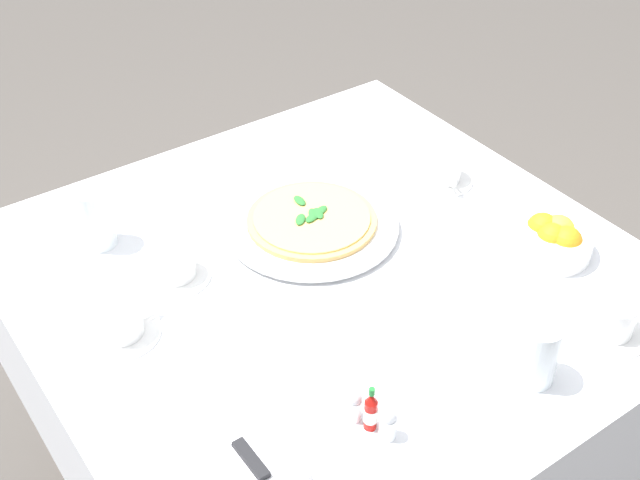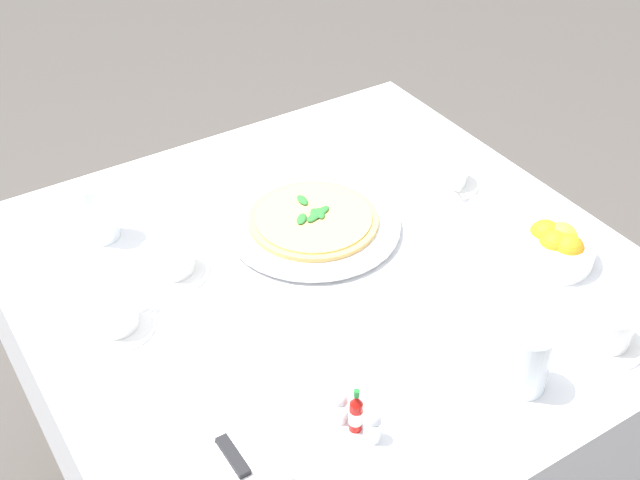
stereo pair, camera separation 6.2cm
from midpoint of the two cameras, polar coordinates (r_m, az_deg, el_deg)
The scene contains 15 objects.
dining_table at distance 1.60m, azimuth 1.58°, elevation -5.73°, with size 1.07×1.07×0.74m.
pizza_plate at distance 1.60m, azimuth 0.66°, elevation 1.05°, with size 0.34×0.34×0.02m.
pizza at distance 1.59m, azimuth 0.66°, elevation 1.46°, with size 0.25×0.25×0.02m.
coffee_cup_back_corner at distance 1.41m, azimuth -12.72°, elevation -5.01°, with size 0.13×0.13×0.07m.
coffee_cup_far_right at distance 1.44m, azimuth 20.43°, elevation -5.80°, with size 0.13×0.13×0.07m.
coffee_cup_far_left at distance 1.74m, azimuth 9.91°, elevation 4.54°, with size 0.13×0.13×0.06m.
coffee_cup_center_back at distance 1.51m, azimuth -8.97°, elevation -1.43°, with size 0.13×0.13×0.06m.
water_glass_near_right at distance 1.32m, azimuth 15.38°, elevation -8.14°, with size 0.07×0.07×0.11m.
water_glass_near_left at distance 1.60m, azimuth -13.91°, elevation 1.71°, with size 0.07×0.07×0.12m.
napkin_folded at distance 1.23m, azimuth -5.54°, elevation -13.56°, with size 0.23×0.15×0.02m.
dinner_knife at distance 1.23m, azimuth -5.64°, elevation -13.06°, with size 0.20×0.02×0.01m.
citrus_bowl at distance 1.59m, azimuth 16.97°, elevation -0.44°, with size 0.15×0.15×0.07m.
hot_sauce_bottle at distance 1.23m, azimuth 3.97°, elevation -11.85°, with size 0.02×0.02×0.08m.
salt_shaker at distance 1.25m, azimuth 2.81°, elevation -11.49°, with size 0.03×0.03×0.06m.
pepper_shaker at distance 1.23m, azimuth 5.12°, elevation -12.76°, with size 0.03×0.03×0.06m.
Camera 2 is at (-0.97, 0.63, 1.71)m, focal length 46.43 mm.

